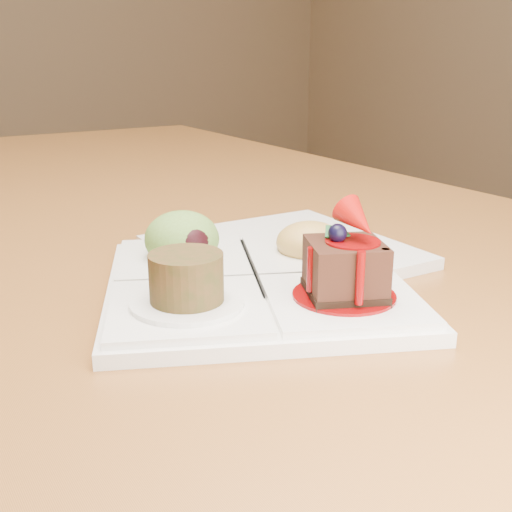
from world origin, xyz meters
TOP-DOWN VIEW (x-y plane):
  - dining_table at (0.00, 0.00)m, footprint 1.00×1.80m
  - sampler_plate at (-0.01, -0.32)m, footprint 0.34×0.34m
  - second_plate at (0.06, -0.25)m, footprint 0.23×0.23m

SIDE VIEW (x-z plane):
  - dining_table at x=0.00m, z-range 0.31..1.06m
  - second_plate at x=0.06m, z-range 0.75..0.76m
  - sampler_plate at x=-0.01m, z-range 0.72..0.82m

